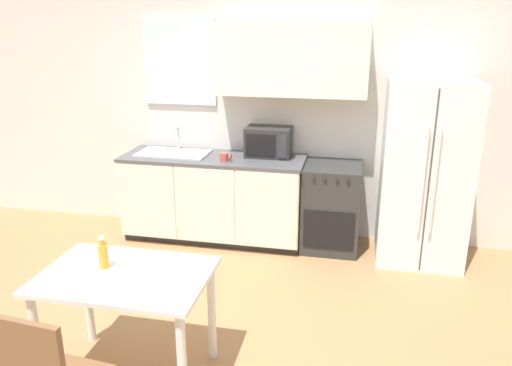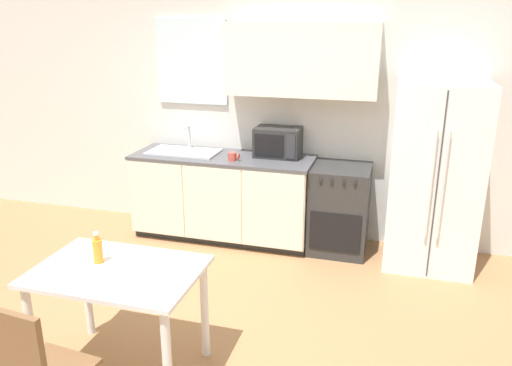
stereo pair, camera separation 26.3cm
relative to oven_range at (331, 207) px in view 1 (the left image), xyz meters
name	(u,v)px [view 1 (the left image)]	position (x,y,z in m)	size (l,w,h in m)	color
ground_plane	(198,331)	(-0.87, -1.72, -0.44)	(12.00, 12.00, 0.00)	#9E7047
wall_back	(258,102)	(-0.82, 0.30, 0.99)	(12.00, 0.38, 2.70)	silver
kitchen_counter	(214,197)	(-1.23, -0.02, 0.02)	(1.90, 0.66, 0.91)	#333333
oven_range	(331,207)	(0.00, 0.00, 0.00)	(0.57, 0.61, 0.88)	#2D2D2D
refrigerator	(424,173)	(0.86, -0.06, 0.43)	(0.80, 0.75, 1.74)	white
kitchen_sink	(173,153)	(-1.67, -0.02, 0.49)	(0.74, 0.41, 0.26)	#B7BABC
microwave	(269,142)	(-0.67, 0.11, 0.62)	(0.46, 0.32, 0.30)	#282828
coffee_mug	(225,157)	(-1.07, -0.18, 0.52)	(0.12, 0.09, 0.08)	#BF4C3F
dining_table	(126,291)	(-1.14, -2.28, 0.19)	(1.05, 0.71, 0.76)	white
drink_bottle	(103,255)	(-1.30, -2.23, 0.40)	(0.06, 0.06, 0.21)	orange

